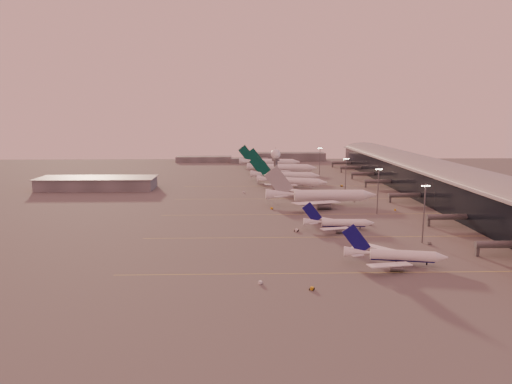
{
  "coord_description": "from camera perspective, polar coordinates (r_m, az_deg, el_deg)",
  "views": [
    {
      "loc": [
        -16.28,
        -181.53,
        53.67
      ],
      "look_at": [
        -9.39,
        71.04,
        9.47
      ],
      "focal_mm": 32.0,
      "sensor_mm": 36.0,
      "label": 1
    }
  ],
  "objects": [
    {
      "name": "gsv_tug_far",
      "position": [
        295.11,
        6.84,
        -0.54
      ],
      "size": [
        3.27,
        3.69,
        0.9
      ],
      "color": "#575A5D",
      "rests_on": "ground"
    },
    {
      "name": "gsv_truck_d",
      "position": [
        307.64,
        -1.58,
        0.11
      ],
      "size": [
        3.82,
        6.45,
        2.46
      ],
      "color": "white",
      "rests_on": "ground"
    },
    {
      "name": "gsv_catering_a",
      "position": [
        201.33,
        20.93,
        -5.55
      ],
      "size": [
        5.72,
        3.08,
        4.5
      ],
      "color": "#575A5D",
      "rests_on": "ground"
    },
    {
      "name": "greentail_c",
      "position": [
        404.86,
        3.24,
        2.86
      ],
      "size": [
        62.4,
        50.1,
        22.72
      ],
      "color": "white",
      "rests_on": "ground"
    },
    {
      "name": "hangar",
      "position": [
        341.43,
        -19.23,
        1.05
      ],
      "size": [
        82.0,
        27.0,
        8.5
      ],
      "color": "slate",
      "rests_on": "ground"
    },
    {
      "name": "gsv_catering_b",
      "position": [
        263.92,
        17.05,
        -1.87
      ],
      "size": [
        4.57,
        2.79,
        3.49
      ],
      "color": "gold",
      "rests_on": "ground"
    },
    {
      "name": "narrowbody_mid",
      "position": [
        215.14,
        10.29,
        -3.96
      ],
      "size": [
        33.52,
        26.71,
        13.09
      ],
      "color": "white",
      "rests_on": "ground"
    },
    {
      "name": "greentail_b",
      "position": [
        359.74,
        3.66,
        1.89
      ],
      "size": [
        55.2,
        44.24,
        20.16
      ],
      "color": "white",
      "rests_on": "ground"
    },
    {
      "name": "gsv_tug_near",
      "position": [
        143.56,
        7.01,
        -11.9
      ],
      "size": [
        3.19,
        3.81,
        0.94
      ],
      "color": "gold",
      "rests_on": "ground"
    },
    {
      "name": "gsv_tug_hangar",
      "position": [
        340.0,
        10.67,
        0.76
      ],
      "size": [
        4.05,
        2.83,
        1.06
      ],
      "color": "gold",
      "rests_on": "ground"
    },
    {
      "name": "radar_tower",
      "position": [
        304.05,
        2.46,
        3.73
      ],
      "size": [
        6.4,
        6.4,
        31.1
      ],
      "color": "#5A5D62",
      "rests_on": "ground"
    },
    {
      "name": "mast_a",
      "position": [
        200.16,
        20.27,
        -2.21
      ],
      "size": [
        3.6,
        0.56,
        25.0
      ],
      "color": "#5A5D62",
      "rests_on": "ground"
    },
    {
      "name": "greentail_d",
      "position": [
        452.0,
        1.73,
        3.6
      ],
      "size": [
        61.13,
        49.18,
        22.21
      ],
      "color": "white",
      "rests_on": "ground"
    },
    {
      "name": "gsv_tug_mid",
      "position": [
        209.46,
        5.08,
        -4.8
      ],
      "size": [
        4.54,
        3.83,
        1.12
      ],
      "color": "white",
      "rests_on": "ground"
    },
    {
      "name": "ground",
      "position": [
        190.0,
        3.44,
        -6.5
      ],
      "size": [
        700.0,
        700.0,
        0.0
      ],
      "primitive_type": "plane",
      "color": "#585555",
      "rests_on": "ground"
    },
    {
      "name": "mast_c",
      "position": [
        301.63,
        11.15,
        2.13
      ],
      "size": [
        3.6,
        0.56,
        25.0
      ],
      "color": "#5A5D62",
      "rests_on": "ground"
    },
    {
      "name": "greentail_a",
      "position": [
        331.28,
        4.48,
        1.16
      ],
      "size": [
        50.53,
        40.11,
        19.12
      ],
      "color": "white",
      "rests_on": "ground"
    },
    {
      "name": "distant_horizon",
      "position": [
        509.46,
        0.57,
        4.31
      ],
      "size": [
        165.0,
        37.5,
        9.0
      ],
      "color": "slate",
      "rests_on": "ground"
    },
    {
      "name": "mast_b",
      "position": [
        250.25,
        15.01,
        0.4
      ],
      "size": [
        3.6,
        0.56,
        25.0
      ],
      "color": "#5A5D62",
      "rests_on": "ground"
    },
    {
      "name": "mast_d",
      "position": [
        388.96,
        7.98,
        3.93
      ],
      "size": [
        3.6,
        0.56,
        25.0
      ],
      "color": "#5A5D62",
      "rests_on": "ground"
    },
    {
      "name": "gsv_truck_b",
      "position": [
        226.76,
        14.22,
        -3.77
      ],
      "size": [
        6.21,
        4.27,
        2.37
      ],
      "color": "white",
      "rests_on": "ground"
    },
    {
      "name": "taxiway_markings",
      "position": [
        247.88,
        9.25,
        -2.71
      ],
      "size": [
        180.0,
        185.25,
        0.02
      ],
      "color": "#ECE553",
      "rests_on": "ground"
    },
    {
      "name": "widebody_white",
      "position": [
        270.71,
        8.19,
        -0.74
      ],
      "size": [
        66.21,
        53.08,
        23.3
      ],
      "color": "white",
      "rests_on": "ground"
    },
    {
      "name": "gsv_truck_c",
      "position": [
        256.45,
        2.02,
        -1.89
      ],
      "size": [
        4.7,
        6.05,
        2.34
      ],
      "color": "gold",
      "rests_on": "ground"
    },
    {
      "name": "narrowbody_near",
      "position": [
        171.23,
        16.97,
        -7.77
      ],
      "size": [
        36.55,
        28.91,
        14.4
      ],
      "color": "white",
      "rests_on": "ground"
    },
    {
      "name": "terminal",
      "position": [
        319.88,
        21.3,
        1.49
      ],
      "size": [
        57.0,
        362.0,
        23.04
      ],
      "color": "black",
      "rests_on": "ground"
    },
    {
      "name": "gsv_truck_a",
      "position": [
        147.11,
        0.67,
        -11.02
      ],
      "size": [
        5.28,
        4.8,
        2.13
      ],
      "color": "white",
      "rests_on": "ground"
    }
  ]
}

